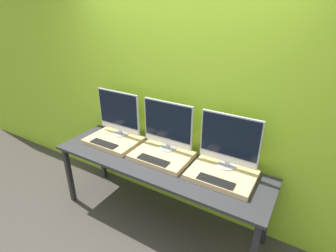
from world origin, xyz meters
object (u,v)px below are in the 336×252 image
monitor_right (229,141)px  keyboard_right (216,181)px  keyboard_center (153,160)px  keyboard_left (104,143)px  monitor_center (168,125)px  monitor_left (119,113)px

monitor_right → keyboard_right: monitor_right is taller
keyboard_right → keyboard_center: bearing=180.0°
keyboard_center → keyboard_left: bearing=180.0°
keyboard_left → keyboard_right: same height
monitor_center → monitor_right: size_ratio=1.00×
monitor_center → keyboard_center: 0.39m
keyboard_left → keyboard_right: size_ratio=1.00×
keyboard_left → keyboard_center: (0.66, 0.00, 0.00)m
monitor_left → keyboard_right: (1.32, -0.28, -0.27)m
monitor_left → monitor_center: size_ratio=1.00×
monitor_left → keyboard_center: 0.77m
monitor_left → monitor_right: same height
monitor_center → keyboard_center: (0.00, -0.28, -0.27)m
keyboard_left → keyboard_right: bearing=0.0°
monitor_right → keyboard_right: 0.39m
monitor_center → monitor_right: 0.66m
monitor_left → keyboard_center: (0.66, -0.28, -0.27)m
keyboard_left → monitor_center: (0.66, 0.28, 0.27)m
monitor_left → keyboard_left: (-0.00, -0.28, -0.27)m
monitor_left → monitor_right: 1.32m
monitor_center → keyboard_center: bearing=-90.0°
keyboard_left → monitor_right: (1.32, 0.28, 0.27)m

